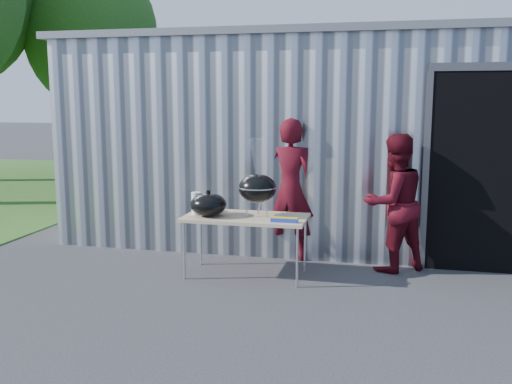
% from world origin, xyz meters
% --- Properties ---
extents(ground, '(80.00, 80.00, 0.00)m').
position_xyz_m(ground, '(0.00, 0.00, 0.00)').
color(ground, '#303033').
extents(building, '(8.20, 6.20, 3.10)m').
position_xyz_m(building, '(0.92, 4.59, 1.54)').
color(building, silver).
rests_on(building, ground).
extents(tree_far, '(3.61, 3.61, 5.99)m').
position_xyz_m(tree_far, '(-6.50, 9.00, 3.89)').
color(tree_far, '#442D19').
rests_on(tree_far, ground).
extents(folding_table, '(1.50, 0.75, 0.75)m').
position_xyz_m(folding_table, '(-0.08, 0.87, 0.71)').
color(folding_table, tan).
rests_on(folding_table, ground).
extents(kettle_grill, '(0.47, 0.47, 0.95)m').
position_xyz_m(kettle_grill, '(0.06, 0.91, 1.16)').
color(kettle_grill, black).
rests_on(kettle_grill, folding_table).
extents(grill_lid, '(0.44, 0.44, 0.32)m').
position_xyz_m(grill_lid, '(-0.52, 0.77, 0.89)').
color(grill_lid, black).
rests_on(grill_lid, folding_table).
extents(paper_towels, '(0.12, 0.12, 0.28)m').
position_xyz_m(paper_towels, '(-0.70, 0.82, 0.89)').
color(paper_towels, white).
rests_on(paper_towels, folding_table).
extents(white_tub, '(0.20, 0.15, 0.10)m').
position_xyz_m(white_tub, '(-0.63, 1.03, 0.80)').
color(white_tub, white).
rests_on(white_tub, folding_table).
extents(foil_box, '(0.32, 0.05, 0.06)m').
position_xyz_m(foil_box, '(0.45, 0.62, 0.78)').
color(foil_box, '#1C35B7').
rests_on(foil_box, folding_table).
extents(person_cook, '(0.75, 0.54, 1.92)m').
position_xyz_m(person_cook, '(0.32, 1.76, 0.96)').
color(person_cook, '#470913').
rests_on(person_cook, ground).
extents(person_bystander, '(1.07, 1.03, 1.74)m').
position_xyz_m(person_bystander, '(1.68, 1.52, 0.87)').
color(person_bystander, '#470913').
rests_on(person_bystander, ground).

